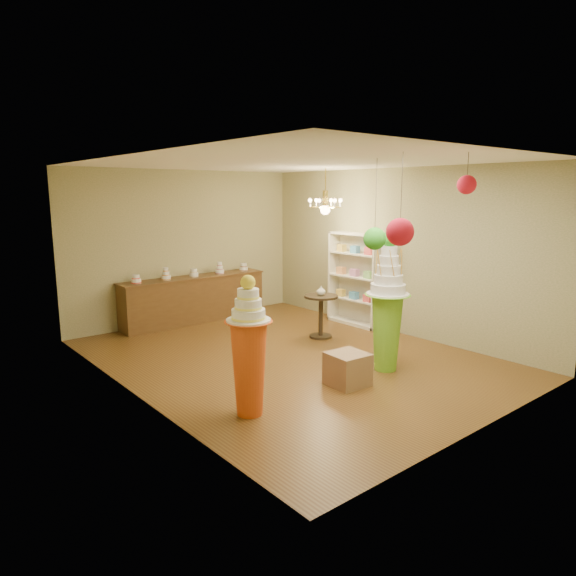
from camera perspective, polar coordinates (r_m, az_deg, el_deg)
floor at (r=8.17m, az=0.18°, el=-7.72°), size 6.50×6.50×0.00m
ceiling at (r=7.77m, az=0.19°, el=13.79°), size 6.50×6.50×0.00m
wall_back at (r=10.51m, az=-11.28°, el=4.56°), size 5.00×0.04×3.00m
wall_front at (r=5.76m, az=21.41°, el=-0.82°), size 5.00×0.04×3.00m
wall_left at (r=6.53m, az=-16.90°, el=0.74°), size 0.04×6.50×3.00m
wall_right at (r=9.61m, az=11.74°, el=4.00°), size 0.04×6.50×3.00m
pedestal_green at (r=7.54m, az=10.95°, el=-2.86°), size 0.75×0.75×2.03m
pedestal_orange at (r=5.97m, az=-4.35°, el=-7.64°), size 0.58×0.58×1.66m
burlap_riser at (r=7.04m, az=6.63°, el=-8.93°), size 0.52×0.52×0.44m
sideboard at (r=10.42m, az=-10.34°, el=-1.14°), size 3.04×0.54×1.16m
shelving_unit at (r=10.09m, az=7.49°, el=1.00°), size 0.33×1.20×1.80m
round_table at (r=9.16m, az=3.67°, el=-2.48°), size 0.70×0.70×0.77m
vase at (r=9.09m, az=3.70°, el=-0.30°), size 0.21×0.21×0.16m
pom_red_left at (r=5.88m, az=12.33°, el=6.11°), size 0.31×0.31×1.03m
pom_green_mid at (r=6.93m, az=9.61°, el=5.44°), size 0.30×0.30×1.19m
pom_red_right at (r=6.10m, az=19.24°, el=10.79°), size 0.21×0.21×0.46m
chandelier at (r=9.53m, az=4.15°, el=8.97°), size 0.84×0.84×0.85m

